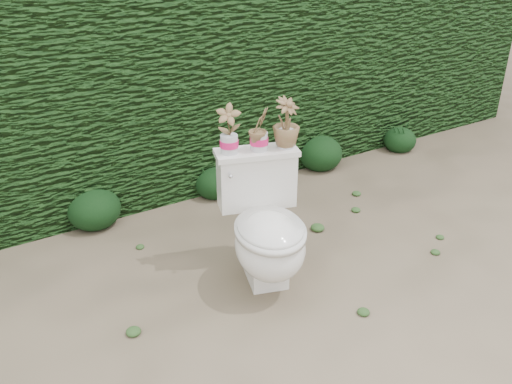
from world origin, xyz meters
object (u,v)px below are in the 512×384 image
toilet (266,231)px  potted_plant_left (229,130)px  potted_plant_center (259,130)px  potted_plant_right (286,124)px

toilet → potted_plant_left: bearing=124.7°
toilet → potted_plant_center: size_ratio=3.19×
toilet → potted_plant_left: potted_plant_left is taller
potted_plant_left → potted_plant_right: 0.35m
potted_plant_left → potted_plant_center: bearing=17.1°
toilet → potted_plant_right: (0.24, 0.17, 0.57)m
potted_plant_left → potted_plant_center: 0.18m
potted_plant_left → toilet: bearing=-38.2°
potted_plant_center → potted_plant_left: bearing=140.5°
potted_plant_left → potted_plant_right: bearing=17.1°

